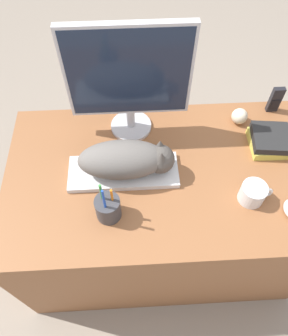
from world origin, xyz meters
The scene contains 10 objects.
ground_plane centered at (0.00, 0.00, 0.00)m, with size 12.00×12.00×0.00m, color gray.
desk centered at (0.00, 0.38, 0.36)m, with size 1.33×0.77×0.71m.
keyboard centered at (-0.17, 0.39, 0.73)m, with size 0.45×0.17×0.02m.
cat centered at (-0.14, 0.39, 0.81)m, with size 0.38×0.16×0.15m.
monitor centered at (-0.13, 0.64, 1.01)m, with size 0.49×0.18×0.52m.
coffee_mug centered at (0.33, 0.24, 0.76)m, with size 0.13×0.10×0.08m.
pen_cup centered at (-0.23, 0.20, 0.77)m, with size 0.10×0.10×0.22m.
baseball centered at (0.37, 0.65, 0.75)m, with size 0.07×0.07×0.07m.
phone centered at (0.54, 0.71, 0.78)m, with size 0.05×0.03×0.13m.
book_stack centered at (0.47, 0.50, 0.75)m, with size 0.17×0.18×0.07m.
Camera 1 is at (-0.12, -0.36, 1.85)m, focal length 35.00 mm.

